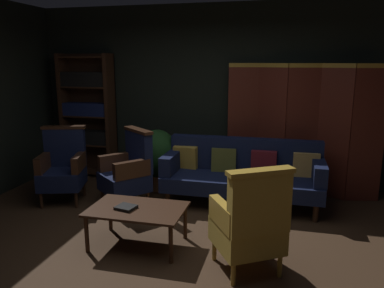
{
  "coord_description": "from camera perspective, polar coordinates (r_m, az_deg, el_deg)",
  "views": [
    {
      "loc": [
        1.07,
        -3.51,
        1.93
      ],
      "look_at": [
        0.0,
        0.8,
        0.95
      ],
      "focal_mm": 35.31,
      "sensor_mm": 36.0,
      "label": 1
    }
  ],
  "objects": [
    {
      "name": "book_black_cloth",
      "position": [
        4.05,
        -9.95,
        -9.4
      ],
      "size": [
        0.23,
        0.21,
        0.03
      ],
      "primitive_type": "cube",
      "rotation": [
        0.0,
        0.0,
        -0.22
      ],
      "color": "black",
      "rests_on": "coffee_table"
    },
    {
      "name": "bookshelf",
      "position": [
        6.61,
        -15.43,
        4.61
      ],
      "size": [
        0.9,
        0.32,
        2.05
      ],
      "color": "#382114",
      "rests_on": "ground_plane"
    },
    {
      "name": "velvet_couch",
      "position": [
        5.21,
        7.65,
        -4.12
      ],
      "size": [
        2.12,
        0.78,
        0.88
      ],
      "color": "#382114",
      "rests_on": "ground_plane"
    },
    {
      "name": "armchair_gilt_accent",
      "position": [
        3.55,
        8.78,
        -11.67
      ],
      "size": [
        0.8,
        0.79,
        1.04
      ],
      "color": "#B78E33",
      "rests_on": "ground_plane"
    },
    {
      "name": "armchair_wing_left",
      "position": [
        5.56,
        -18.91,
        -3.27
      ],
      "size": [
        0.72,
        0.72,
        1.04
      ],
      "color": "#382114",
      "rests_on": "ground_plane"
    },
    {
      "name": "folding_screen",
      "position": [
        5.68,
        16.24,
        2.35
      ],
      "size": [
        2.18,
        0.37,
        1.9
      ],
      "color": "#5B2319",
      "rests_on": "ground_plane"
    },
    {
      "name": "ground_plane",
      "position": [
        4.15,
        -2.75,
        -15.3
      ],
      "size": [
        10.0,
        10.0,
        0.0
      ],
      "primitive_type": "plane",
      "color": "#3D2819"
    },
    {
      "name": "armchair_wing_right",
      "position": [
        5.17,
        -9.57,
        -3.93
      ],
      "size": [
        0.81,
        0.81,
        1.04
      ],
      "color": "#382114",
      "rests_on": "ground_plane"
    },
    {
      "name": "coffee_table",
      "position": [
        4.08,
        -8.27,
        -10.14
      ],
      "size": [
        1.0,
        0.64,
        0.42
      ],
      "color": "#382114",
      "rests_on": "ground_plane"
    },
    {
      "name": "back_wall",
      "position": [
        6.08,
        3.77,
        7.4
      ],
      "size": [
        7.2,
        0.1,
        2.8
      ],
      "primitive_type": "cube",
      "color": "black",
      "rests_on": "ground_plane"
    },
    {
      "name": "potted_plant",
      "position": [
        5.71,
        -5.31,
        -1.74
      ],
      "size": [
        0.64,
        0.64,
        0.93
      ],
      "color": "brown",
      "rests_on": "ground_plane"
    }
  ]
}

